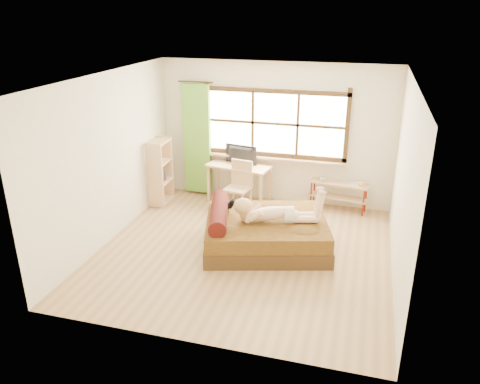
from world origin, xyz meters
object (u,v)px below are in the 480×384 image
(chair, at_px, (240,183))
(bed, at_px, (263,231))
(kitten, at_px, (225,205))
(woman, at_px, (276,204))
(bookshelf, at_px, (160,172))
(desk, at_px, (239,170))
(pipe_shelf, at_px, (339,190))

(chair, bearing_deg, bed, -50.17)
(kitten, bearing_deg, woman, -25.49)
(kitten, distance_m, chair, 1.22)
(bed, distance_m, kitten, 0.76)
(bed, bearing_deg, bookshelf, 136.66)
(desk, distance_m, pipe_shelf, 1.95)
(chair, relative_size, pipe_shelf, 0.85)
(kitten, xyz_separation_m, desk, (-0.20, 1.58, 0.06))
(bookshelf, bearing_deg, chair, 1.48)
(desk, distance_m, chair, 0.40)
(chair, bearing_deg, desk, 117.49)
(bookshelf, bearing_deg, kitten, -36.40)
(kitten, xyz_separation_m, bookshelf, (-1.65, 1.10, 0.05))
(desk, bearing_deg, pipe_shelf, 13.46)
(kitten, relative_size, pipe_shelf, 0.26)
(pipe_shelf, bearing_deg, chair, -155.91)
(pipe_shelf, distance_m, bookshelf, 3.44)
(woman, relative_size, kitten, 4.67)
(woman, height_order, pipe_shelf, woman)
(bed, bearing_deg, pipe_shelf, 44.15)
(bookshelf, bearing_deg, woman, -29.07)
(woman, xyz_separation_m, desk, (-1.07, 1.73, -0.11))
(kitten, bearing_deg, chair, 78.52)
(woman, xyz_separation_m, pipe_shelf, (0.86, 1.85, -0.37))
(bed, bearing_deg, chair, 104.18)
(woman, distance_m, desk, 2.04)
(bed, relative_size, chair, 2.39)
(pipe_shelf, xyz_separation_m, bookshelf, (-3.38, -0.59, 0.25))
(kitten, bearing_deg, bed, -25.22)
(kitten, bearing_deg, bookshelf, 130.52)
(kitten, distance_m, desk, 1.59)
(bed, height_order, bookshelf, bookshelf)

